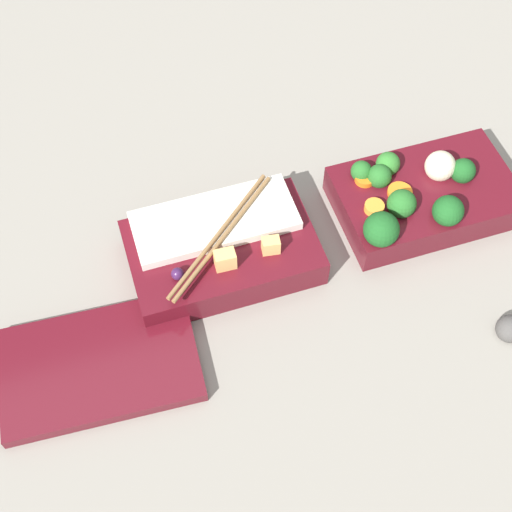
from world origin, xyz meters
The scene contains 5 objects.
ground_plane centered at (0.00, 0.00, 0.00)m, with size 3.00×3.00×0.00m, color gray.
bento_tray_vegetable centered at (-0.12, -0.01, 0.03)m, with size 0.22×0.14×0.07m.
bento_tray_rice centered at (0.13, -0.01, 0.02)m, with size 0.22×0.14×0.06m.
bento_lid centered at (0.30, 0.08, 0.01)m, with size 0.21×0.13×0.02m, color #510F19.
pebble_2 centered at (-0.14, 0.18, 0.01)m, with size 0.03×0.03×0.03m, color #474442.
Camera 1 is at (0.24, 0.44, 0.71)m, focal length 50.00 mm.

